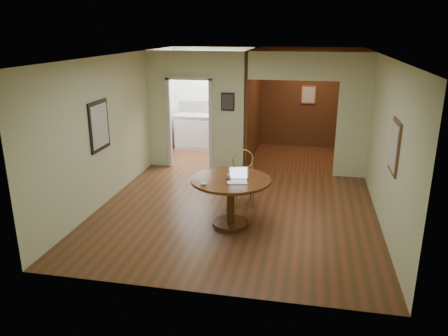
% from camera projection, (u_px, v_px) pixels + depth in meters
% --- Properties ---
extents(floor, '(5.00, 5.00, 0.00)m').
position_uv_depth(floor, '(234.00, 214.00, 7.82)').
color(floor, '#483114').
rests_on(floor, ground).
extents(room_shell, '(5.20, 7.50, 5.00)m').
position_uv_depth(room_shell, '(238.00, 111.00, 10.41)').
color(room_shell, silver).
rests_on(room_shell, ground).
extents(dining_table, '(1.32, 1.32, 0.82)m').
position_uv_depth(dining_table, '(231.00, 191.00, 7.20)').
color(dining_table, '#5C3317').
rests_on(dining_table, ground).
extents(chair, '(0.55, 0.55, 1.04)m').
position_uv_depth(chair, '(244.00, 174.00, 8.11)').
color(chair, '#AE803D').
rests_on(chair, ground).
extents(open_laptop, '(0.36, 0.34, 0.22)m').
position_uv_depth(open_laptop, '(238.00, 178.00, 7.00)').
color(open_laptop, white).
rests_on(open_laptop, dining_table).
extents(closed_laptop, '(0.36, 0.26, 0.03)m').
position_uv_depth(closed_laptop, '(237.00, 176.00, 7.23)').
color(closed_laptop, '#B7B7BC').
rests_on(closed_laptop, dining_table).
extents(mouse, '(0.13, 0.10, 0.05)m').
position_uv_depth(mouse, '(204.00, 184.00, 6.82)').
color(mouse, white).
rests_on(mouse, dining_table).
extents(wine_glass, '(0.08, 0.08, 0.09)m').
position_uv_depth(wine_glass, '(228.00, 178.00, 7.03)').
color(wine_glass, white).
rests_on(wine_glass, dining_table).
extents(pen, '(0.15, 0.06, 0.01)m').
position_uv_depth(pen, '(231.00, 184.00, 6.86)').
color(pen, '#0C1B56').
rests_on(pen, dining_table).
extents(kitchen_cabinet, '(2.06, 0.60, 0.94)m').
position_uv_depth(kitchen_cabinet, '(212.00, 132.00, 11.85)').
color(kitchen_cabinet, silver).
rests_on(kitchen_cabinet, ground).
extents(grocery_bag, '(0.34, 0.32, 0.27)m').
position_uv_depth(grocery_bag, '(228.00, 111.00, 11.58)').
color(grocery_bag, beige).
rests_on(grocery_bag, kitchen_cabinet).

